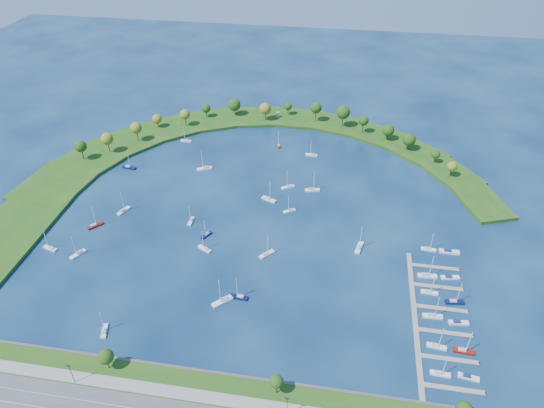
% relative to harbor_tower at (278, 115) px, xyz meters
% --- Properties ---
extents(ground, '(700.00, 700.00, 0.00)m').
position_rel_harbor_tower_xyz_m(ground, '(8.83, -115.80, -4.09)').
color(ground, '#081F45').
rests_on(ground, ground).
extents(breakwater, '(286.74, 247.64, 2.00)m').
position_rel_harbor_tower_xyz_m(breakwater, '(-37.49, -67.09, -3.10)').
color(breakwater, '#1A4E14').
rests_on(breakwater, ground).
extents(breakwater_trees, '(235.56, 92.03, 15.96)m').
position_rel_harbor_tower_xyz_m(breakwater_trees, '(-1.98, -25.51, 6.69)').
color(breakwater_trees, '#382314').
rests_on(breakwater_trees, breakwater).
extents(harbor_tower, '(2.60, 2.60, 4.08)m').
position_rel_harbor_tower_xyz_m(harbor_tower, '(0.00, 0.00, 0.00)').
color(harbor_tower, gray).
rests_on(harbor_tower, breakwater).
extents(dock_system, '(24.28, 82.00, 1.60)m').
position_rel_harbor_tower_xyz_m(dock_system, '(94.13, -176.80, -3.74)').
color(dock_system, gray).
rests_on(dock_system, ground).
extents(moored_boat_0, '(4.51, 9.31, 13.19)m').
position_rel_harbor_tower_xyz_m(moored_boat_0, '(62.43, -135.76, -3.15)').
color(moored_boat_0, white).
rests_on(moored_boat_0, ground).
extents(moored_boat_1, '(7.80, 5.55, 11.32)m').
position_rel_harbor_tower_xyz_m(moored_boat_1, '(-14.13, -149.20, -3.20)').
color(moored_boat_1, white).
rests_on(moored_boat_1, ground).
extents(moored_boat_2, '(9.14, 5.88, 13.07)m').
position_rel_harbor_tower_xyz_m(moored_boat_2, '(10.54, -102.04, -3.15)').
color(moored_boat_2, white).
rests_on(moored_boat_2, ground).
extents(moored_boat_3, '(4.04, 7.74, 10.96)m').
position_rel_harbor_tower_xyz_m(moored_boat_3, '(-41.29, -205.87, -3.21)').
color(moored_boat_3, white).
rests_on(moored_boat_3, ground).
extents(moored_boat_4, '(8.07, 4.33, 11.43)m').
position_rel_harbor_tower_xyz_m(moored_boat_4, '(-90.92, -161.48, -3.20)').
color(moored_boat_4, white).
rests_on(moored_boat_4, ground).
extents(moored_boat_5, '(5.33, 8.63, 12.30)m').
position_rel_harbor_tower_xyz_m(moored_boat_5, '(-67.18, -125.80, -3.18)').
color(moored_boat_5, white).
rests_on(moored_boat_5, ground).
extents(moored_boat_6, '(4.41, 7.36, 10.46)m').
position_rel_harbor_tower_xyz_m(moored_boat_6, '(6.60, -39.16, -3.23)').
color(moored_boat_6, maroon).
rests_on(moored_boat_6, ground).
extents(moored_boat_7, '(7.65, 2.36, 11.16)m').
position_rel_harbor_tower_xyz_m(moored_boat_7, '(-57.23, -42.97, -3.21)').
color(moored_boat_7, white).
rests_on(moored_boat_7, ground).
extents(moored_boat_8, '(9.05, 4.61, 12.81)m').
position_rel_harbor_tower_xyz_m(moored_boat_8, '(34.17, -88.64, -3.16)').
color(moored_boat_8, white).
rests_on(moored_boat_8, ground).
extents(moored_boat_9, '(2.17, 7.29, 10.67)m').
position_rel_harbor_tower_xyz_m(moored_boat_9, '(-27.54, -128.62, -3.22)').
color(moored_boat_9, white).
rests_on(moored_boat_9, ground).
extents(moored_boat_10, '(4.89, 6.91, 10.01)m').
position_rel_harbor_tower_xyz_m(moored_boat_10, '(-16.15, -138.61, -3.24)').
color(moored_boat_10, '#0B1245').
rests_on(moored_boat_10, ground).
extents(moored_boat_11, '(7.88, 5.89, 11.55)m').
position_rel_harbor_tower_xyz_m(moored_boat_11, '(19.73, -87.76, -3.20)').
color(moored_boat_11, white).
rests_on(moored_boat_11, ground).
extents(moored_boat_12, '(9.73, 6.72, 14.05)m').
position_rel_harbor_tower_xyz_m(moored_boat_12, '(-34.85, -76.03, -3.12)').
color(moored_boat_12, white).
rests_on(moored_boat_12, ground).
extents(moored_boat_13, '(6.02, 8.46, 12.27)m').
position_rel_harbor_tower_xyz_m(moored_boat_13, '(-74.96, -163.27, -3.18)').
color(moored_boat_13, white).
rests_on(moored_boat_13, ground).
extents(moored_boat_14, '(6.99, 5.26, 10.25)m').
position_rel_harbor_tower_xyz_m(moored_boat_14, '(23.68, -110.79, -3.23)').
color(moored_boat_14, white).
rests_on(moored_boat_14, ground).
extents(moored_boat_15, '(8.92, 8.76, 14.36)m').
position_rel_harbor_tower_xyz_m(moored_boat_15, '(3.28, -181.96, -3.11)').
color(moored_boat_15, white).
rests_on(moored_boat_15, ground).
extents(moored_boat_16, '(8.52, 3.02, 12.28)m').
position_rel_harbor_tower_xyz_m(moored_boat_16, '(9.91, -178.19, -3.18)').
color(moored_boat_16, '#0B1245').
rests_on(moored_boat_16, ground).
extents(moored_boat_17, '(7.44, 7.99, 12.56)m').
position_rel_harbor_tower_xyz_m(moored_boat_17, '(-76.84, -140.75, -3.17)').
color(moored_boat_17, maroon).
rests_on(moored_boat_17, ground).
extents(moored_boat_18, '(7.46, 7.77, 12.38)m').
position_rel_harbor_tower_xyz_m(moored_boat_18, '(17.33, -148.16, -3.17)').
color(moored_boat_18, white).
rests_on(moored_boat_18, ground).
extents(moored_boat_19, '(7.96, 2.72, 11.51)m').
position_rel_harbor_tower_xyz_m(moored_boat_19, '(29.84, -48.15, -3.20)').
color(moored_boat_19, white).
rests_on(moored_boat_19, ground).
extents(moored_boat_20, '(8.81, 3.58, 12.58)m').
position_rel_harbor_tower_xyz_m(moored_boat_20, '(-82.12, -82.37, -3.17)').
color(moored_boat_20, '#0B1245').
rests_on(moored_boat_20, ground).
extents(docked_boat_0, '(7.76, 2.56, 11.25)m').
position_rel_harbor_tower_xyz_m(docked_boat_0, '(94.36, -204.20, -3.21)').
color(docked_boat_0, white).
rests_on(docked_boat_0, ground).
extents(docked_boat_1, '(8.13, 3.32, 1.61)m').
position_rel_harbor_tower_xyz_m(docked_boat_1, '(104.82, -203.92, -3.50)').
color(docked_boat_1, white).
rests_on(docked_boat_1, ground).
extents(docked_boat_2, '(8.08, 3.11, 11.57)m').
position_rel_harbor_tower_xyz_m(docked_boat_2, '(94.36, -191.34, -3.20)').
color(docked_boat_2, white).
rests_on(docked_boat_2, ground).
extents(docked_boat_3, '(8.44, 2.85, 12.22)m').
position_rel_harbor_tower_xyz_m(docked_boat_3, '(104.85, -191.94, -3.18)').
color(docked_boat_3, maroon).
rests_on(docked_boat_3, ground).
extents(docked_boat_4, '(8.57, 2.81, 12.44)m').
position_rel_harbor_tower_xyz_m(docked_boat_4, '(94.35, -175.51, -3.17)').
color(docked_boat_4, white).
rests_on(docked_boat_4, ground).
extents(docked_boat_5, '(8.57, 3.26, 1.71)m').
position_rel_harbor_tower_xyz_m(docked_boat_5, '(104.81, -177.35, -3.46)').
color(docked_boat_5, white).
rests_on(docked_boat_5, ground).
extents(docked_boat_6, '(7.73, 2.52, 11.22)m').
position_rel_harbor_tower_xyz_m(docked_boat_6, '(94.36, -161.42, -3.21)').
color(docked_boat_6, white).
rests_on(docked_boat_6, ground).
extents(docked_boat_7, '(8.50, 3.41, 12.15)m').
position_rel_harbor_tower_xyz_m(docked_boat_7, '(104.85, -165.53, -3.18)').
color(docked_boat_7, '#0B1245').
rests_on(docked_boat_7, ground).
extents(docked_boat_8, '(9.11, 3.16, 13.15)m').
position_rel_harbor_tower_xyz_m(docked_boat_8, '(94.34, -150.82, -3.15)').
color(docked_boat_8, white).
rests_on(docked_boat_8, ground).
extents(docked_boat_9, '(8.81, 3.81, 1.74)m').
position_rel_harbor_tower_xyz_m(docked_boat_9, '(104.81, -150.15, -3.45)').
color(docked_boat_9, white).
rests_on(docked_boat_9, ground).
extents(docked_boat_10, '(7.51, 2.64, 10.83)m').
position_rel_harbor_tower_xyz_m(docked_boat_10, '(96.77, -131.29, -3.22)').
color(docked_boat_10, white).
rests_on(docked_boat_10, ground).
extents(docked_boat_11, '(9.80, 2.78, 2.00)m').
position_rel_harbor_tower_xyz_m(docked_boat_11, '(106.69, -131.62, -3.36)').
color(docked_boat_11, white).
rests_on(docked_boat_11, ground).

